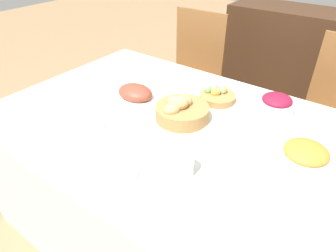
# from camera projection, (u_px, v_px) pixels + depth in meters

# --- Properties ---
(ground_plane) EXTENTS (12.00, 12.00, 0.00)m
(ground_plane) POSITION_uv_depth(u_px,v_px,m) (178.00, 229.00, 1.79)
(ground_plane) COLOR #937551
(dining_table) EXTENTS (1.82, 1.17, 0.75)m
(dining_table) POSITION_uv_depth(u_px,v_px,m) (180.00, 184.00, 1.58)
(dining_table) COLOR silver
(dining_table) RESTS_ON ground
(chair_far_right) EXTENTS (0.45, 0.45, 0.99)m
(chair_far_right) POSITION_uv_depth(u_px,v_px,m) (333.00, 117.00, 1.85)
(chair_far_right) COLOR brown
(chair_far_right) RESTS_ON ground
(chair_far_left) EXTENTS (0.43, 0.43, 0.99)m
(chair_far_left) POSITION_uv_depth(u_px,v_px,m) (191.00, 75.00, 2.36)
(chair_far_left) COLOR brown
(chair_far_left) RESTS_ON ground
(sideboard) EXTENTS (1.20, 0.44, 0.97)m
(sideboard) POSITION_uv_depth(u_px,v_px,m) (296.00, 69.00, 2.55)
(sideboard) COLOR #3D2616
(sideboard) RESTS_ON ground
(bread_basket) EXTENTS (0.25, 0.25, 0.12)m
(bread_basket) POSITION_uv_depth(u_px,v_px,m) (181.00, 110.00, 1.40)
(bread_basket) COLOR #9E7542
(bread_basket) RESTS_ON dining_table
(egg_basket) EXTENTS (0.19, 0.19, 0.08)m
(egg_basket) POSITION_uv_depth(u_px,v_px,m) (217.00, 96.00, 1.56)
(egg_basket) COLOR #9E7542
(egg_basket) RESTS_ON dining_table
(ham_platter) EXTENTS (0.30, 0.21, 0.08)m
(ham_platter) POSITION_uv_depth(u_px,v_px,m) (135.00, 94.00, 1.57)
(ham_platter) COLOR white
(ham_platter) RESTS_ON dining_table
(carrot_bowl) EXTENTS (0.20, 0.20, 0.08)m
(carrot_bowl) POSITION_uv_depth(u_px,v_px,m) (305.00, 155.00, 1.14)
(carrot_bowl) COLOR white
(carrot_bowl) RESTS_ON dining_table
(beet_salad_bowl) EXTENTS (0.17, 0.17, 0.09)m
(beet_salad_bowl) POSITION_uv_depth(u_px,v_px,m) (276.00, 104.00, 1.45)
(beet_salad_bowl) COLOR white
(beet_salad_bowl) RESTS_ON dining_table
(dinner_plate) EXTENTS (0.24, 0.24, 0.01)m
(dinner_plate) POSITION_uv_depth(u_px,v_px,m) (106.00, 173.00, 1.11)
(dinner_plate) COLOR white
(dinner_plate) RESTS_ON dining_table
(fork) EXTENTS (0.02, 0.20, 0.00)m
(fork) POSITION_uv_depth(u_px,v_px,m) (80.00, 158.00, 1.18)
(fork) COLOR silver
(fork) RESTS_ON dining_table
(knife) EXTENTS (0.02, 0.20, 0.00)m
(knife) POSITION_uv_depth(u_px,v_px,m) (135.00, 190.00, 1.04)
(knife) COLOR silver
(knife) RESTS_ON dining_table
(spoon) EXTENTS (0.02, 0.20, 0.00)m
(spoon) POSITION_uv_depth(u_px,v_px,m) (142.00, 194.00, 1.02)
(spoon) COLOR silver
(spoon) RESTS_ON dining_table
(drinking_cup) EXTENTS (0.08, 0.08, 0.10)m
(drinking_cup) POSITION_uv_depth(u_px,v_px,m) (183.00, 163.00, 1.08)
(drinking_cup) COLOR silver
(drinking_cup) RESTS_ON dining_table
(butter_dish) EXTENTS (0.13, 0.08, 0.03)m
(butter_dish) POSITION_uv_depth(u_px,v_px,m) (87.00, 124.00, 1.36)
(butter_dish) COLOR white
(butter_dish) RESTS_ON dining_table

